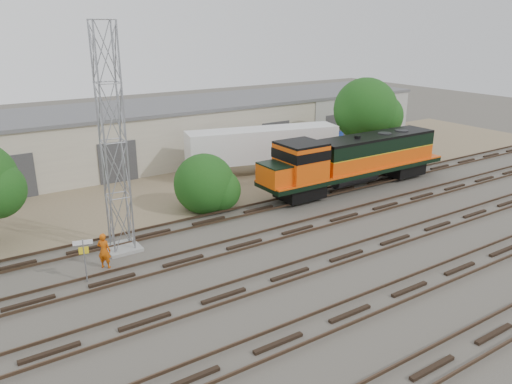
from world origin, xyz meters
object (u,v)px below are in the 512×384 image
locomotive (353,160)px  signal_tower (113,146)px  worker (104,251)px  semi_trailer (266,145)px

locomotive → signal_tower: size_ratio=1.36×
signal_tower → worker: size_ratio=6.37×
semi_trailer → worker: bearing=-136.6°
signal_tower → semi_trailer: signal_tower is taller
worker → semi_trailer: 20.07m
worker → semi_trailer: (17.37, 9.94, 1.56)m
signal_tower → semi_trailer: 18.20m
signal_tower → worker: (-1.55, -1.71, -5.22)m
signal_tower → semi_trailer: (15.82, 8.22, -3.66)m
worker → locomotive: bearing=-130.0°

